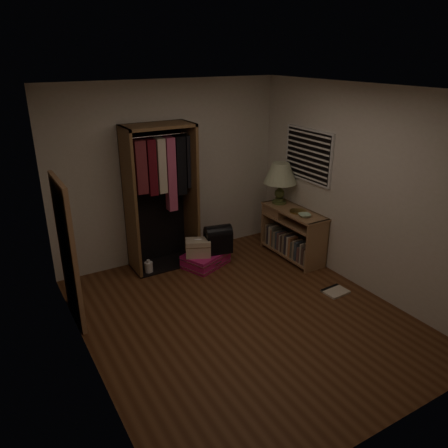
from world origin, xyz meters
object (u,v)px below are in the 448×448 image
at_px(open_wardrobe, 161,184).
at_px(floor_mirror, 68,252).
at_px(console_bookshelf, 291,232).
at_px(black_bag, 218,238).
at_px(train_case, 198,248).
at_px(table_lamp, 280,174).
at_px(white_jug, 149,267).
at_px(pink_suitcase, 206,259).

distance_m(open_wardrobe, floor_mirror, 1.71).
height_order(console_bookshelf, floor_mirror, floor_mirror).
bearing_deg(console_bookshelf, black_bag, 164.42).
bearing_deg(console_bookshelf, train_case, 166.45).
bearing_deg(table_lamp, train_case, 179.56).
distance_m(open_wardrobe, table_lamp, 1.81).
bearing_deg(white_jug, open_wardrobe, 27.63).
distance_m(pink_suitcase, black_bag, 0.36).
xyz_separation_m(console_bookshelf, train_case, (-1.41, 0.34, -0.07)).
height_order(console_bookshelf, pink_suitcase, console_bookshelf).
relative_size(black_bag, table_lamp, 0.66).
xyz_separation_m(console_bookshelf, pink_suitcase, (-1.28, 0.36, -0.29)).
height_order(floor_mirror, black_bag, floor_mirror).
bearing_deg(open_wardrobe, console_bookshelf, -22.42).
relative_size(train_case, black_bag, 1.02).
height_order(black_bag, table_lamp, table_lamp).
height_order(floor_mirror, pink_suitcase, floor_mirror).
bearing_deg(black_bag, train_case, -174.46).
relative_size(pink_suitcase, train_case, 1.81).
height_order(console_bookshelf, open_wardrobe, open_wardrobe).
bearing_deg(pink_suitcase, white_jug, 144.56).
xyz_separation_m(pink_suitcase, white_jug, (-0.81, 0.19, -0.01)).
bearing_deg(pink_suitcase, console_bookshelf, -37.91).
distance_m(open_wardrobe, train_case, 1.04).
height_order(open_wardrobe, white_jug, open_wardrobe).
height_order(pink_suitcase, white_jug, white_jug).
distance_m(console_bookshelf, open_wardrobe, 2.08).
xyz_separation_m(pink_suitcase, table_lamp, (1.28, -0.03, 1.11)).
bearing_deg(open_wardrobe, pink_suitcase, -37.11).
distance_m(black_bag, white_jug, 1.08).
bearing_deg(table_lamp, console_bookshelf, -91.14).
distance_m(train_case, black_bag, 0.33).
xyz_separation_m(floor_mirror, train_case, (1.83, 0.39, -0.53)).
relative_size(train_case, table_lamp, 0.68).
relative_size(pink_suitcase, table_lamp, 1.23).
relative_size(open_wardrobe, train_case, 4.78).
xyz_separation_m(floor_mirror, table_lamp, (3.24, 0.37, 0.36)).
distance_m(console_bookshelf, black_bag, 1.14).
xyz_separation_m(floor_mirror, white_jug, (1.14, 0.60, -0.76)).
xyz_separation_m(train_case, table_lamp, (1.41, -0.01, 0.89)).
relative_size(floor_mirror, train_case, 3.96).
relative_size(console_bookshelf, white_jug, 5.47).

